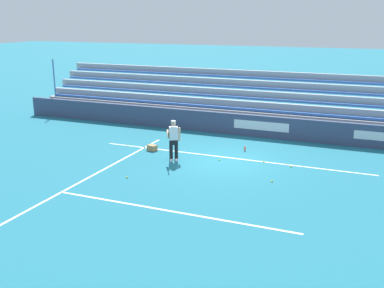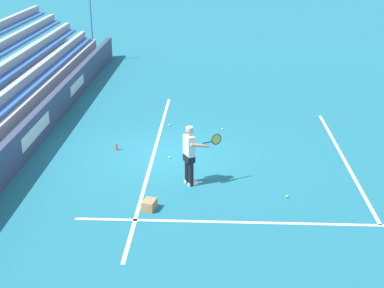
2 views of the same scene
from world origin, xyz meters
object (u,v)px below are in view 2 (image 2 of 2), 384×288
Objects in this scene: tennis_player at (190,155)px; tennis_ball_far_right at (159,137)px; tennis_ball_stray_back at (287,196)px; tennis_ball_by_box at (223,129)px; tennis_ball_midcourt at (170,157)px; ball_box_cardboard at (149,205)px; water_bottle at (116,147)px; tennis_ball_far_left at (169,125)px.

tennis_ball_far_right is at bearing -161.02° from tennis_player.
tennis_ball_far_right is 1.00× the size of tennis_ball_stray_back.
tennis_player is at bearing 18.98° from tennis_ball_far_right.
tennis_ball_far_right is 1.00× the size of tennis_ball_by_box.
tennis_ball_far_right and tennis_ball_midcourt have the same top height.
tennis_player is at bearing 22.15° from tennis_ball_midcourt.
water_bottle is at bearing -158.54° from ball_box_cardboard.
tennis_ball_far_left is at bearing -99.90° from tennis_ball_by_box.
water_bottle is at bearing -59.77° from tennis_ball_by_box.
tennis_ball_by_box is (-4.40, 0.96, -0.86)m from tennis_player.
tennis_ball_by_box is at bearing -161.87° from tennis_ball_stray_back.
tennis_ball_by_box is (-2.62, 1.68, 0.00)m from tennis_ball_midcourt.
tennis_ball_by_box is 5.39m from tennis_ball_stray_back.
water_bottle reaches higher than tennis_ball_far_right.
tennis_player is 4.92m from tennis_ball_far_left.
tennis_ball_midcourt is 2.97m from tennis_ball_far_left.
tennis_ball_by_box is at bearing 120.23° from water_bottle.
tennis_ball_far_left is (-2.96, -0.26, 0.00)m from tennis_ball_midcourt.
tennis_ball_midcourt is at bearing 71.47° from water_bottle.
tennis_ball_midcourt is at bearing 15.68° from tennis_ball_far_right.
tennis_ball_midcourt is 3.11m from tennis_ball_by_box.
tennis_ball_midcourt is at bearing -157.85° from tennis_player.
tennis_ball_far_right is 1.20m from tennis_ball_far_left.
water_bottle is (-3.91, -1.54, -0.02)m from ball_box_cardboard.
tennis_ball_stray_back is (2.50, 3.36, 0.00)m from tennis_ball_midcourt.
water_bottle is (1.19, -1.28, 0.08)m from tennis_ball_far_right.
tennis_ball_midcourt is 1.00× the size of tennis_ball_far_left.
ball_box_cardboard reaches higher than tennis_ball_far_right.
ball_box_cardboard is 6.27m from tennis_ball_far_left.
tennis_ball_midcourt is (-3.31, 0.25, -0.10)m from ball_box_cardboard.
ball_box_cardboard is at bearing 0.14° from tennis_ball_far_left.
ball_box_cardboard is 4.20m from water_bottle.
ball_box_cardboard is at bearing 2.85° from tennis_ball_far_right.
tennis_ball_midcourt is at bearing -32.75° from tennis_ball_by_box.
tennis_ball_by_box is 1.00× the size of tennis_ball_stray_back.
tennis_player reaches higher than tennis_ball_by_box.
tennis_ball_far_right and tennis_ball_stray_back have the same top height.
tennis_ball_by_box is at bearing 161.95° from ball_box_cardboard.
tennis_ball_far_right is 1.00× the size of tennis_ball_far_left.
tennis_player is 25.98× the size of tennis_ball_stray_back.
tennis_ball_far_right is at bearing -11.48° from tennis_ball_far_left.
tennis_player is 25.98× the size of tennis_ball_far_left.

